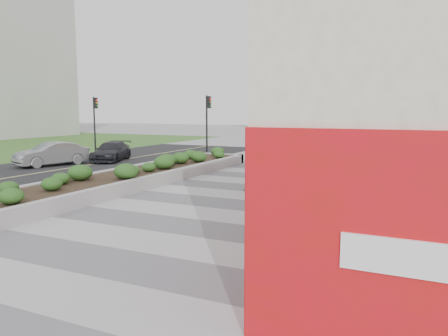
% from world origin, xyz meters
% --- Properties ---
extents(ground, '(160.00, 160.00, 0.00)m').
position_xyz_m(ground, '(0.00, 0.00, 0.00)').
color(ground, gray).
rests_on(ground, ground).
extents(walkway, '(8.00, 36.00, 0.01)m').
position_xyz_m(walkway, '(0.00, 3.00, 0.01)').
color(walkway, '#A8A8AD').
rests_on(walkway, ground).
extents(planter, '(3.00, 18.00, 0.90)m').
position_xyz_m(planter, '(-5.50, 7.00, 0.42)').
color(planter, '#9E9EA0').
rests_on(planter, ground).
extents(street, '(10.00, 40.00, 0.00)m').
position_xyz_m(street, '(-12.00, 7.00, 0.00)').
color(street, black).
rests_on(street, ground).
extents(traffic_signal_near, '(0.33, 0.28, 4.20)m').
position_xyz_m(traffic_signal_near, '(-7.23, 17.50, 2.76)').
color(traffic_signal_near, black).
rests_on(traffic_signal_near, ground).
extents(traffic_signal_far, '(0.33, 0.28, 4.20)m').
position_xyz_m(traffic_signal_far, '(-16.43, 17.00, 2.76)').
color(traffic_signal_far, black).
rests_on(traffic_signal_far, ground).
extents(distant_bldg_north_l, '(16.00, 12.00, 20.00)m').
position_xyz_m(distant_bldg_north_l, '(-5.00, 55.00, 10.00)').
color(distant_bldg_north_l, '#ADAAA3').
rests_on(distant_bldg_north_l, ground).
extents(manhole_cover, '(0.44, 0.44, 0.01)m').
position_xyz_m(manhole_cover, '(0.50, 3.00, 0.00)').
color(manhole_cover, '#595654').
rests_on(manhole_cover, ground).
extents(skateboarder, '(0.48, 0.72, 1.35)m').
position_xyz_m(skateboarder, '(-0.24, 7.63, 0.69)').
color(skateboarder, beige).
rests_on(skateboarder, ground).
extents(car_silver, '(2.66, 4.42, 1.38)m').
position_xyz_m(car_silver, '(-13.75, 10.21, 0.69)').
color(car_silver, '#999BA0').
rests_on(car_silver, ground).
extents(car_dark, '(3.04, 4.48, 1.20)m').
position_xyz_m(car_dark, '(-12.20, 13.63, 0.60)').
color(car_dark, black).
rests_on(car_dark, ground).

